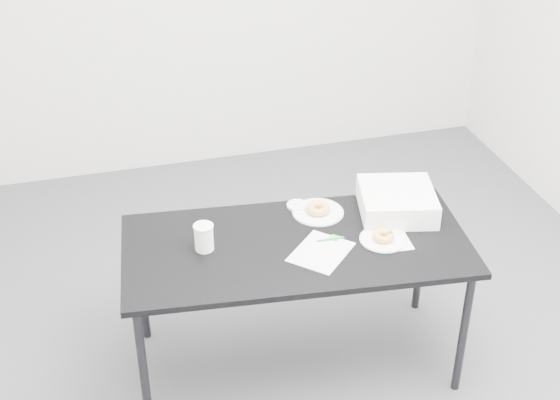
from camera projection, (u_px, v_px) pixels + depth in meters
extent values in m
plane|color=#47474C|center=(281.00, 347.00, 3.82)|extent=(4.00, 4.00, 0.00)
cube|color=black|center=(296.00, 246.00, 3.39)|extent=(1.57, 0.86, 0.03)
cylinder|color=black|center=(143.00, 370.00, 3.23)|extent=(0.04, 0.04, 0.66)
cylinder|color=black|center=(141.00, 283.00, 3.72)|extent=(0.04, 0.04, 0.66)
cylinder|color=black|center=(463.00, 333.00, 3.42)|extent=(0.04, 0.04, 0.66)
cylinder|color=black|center=(421.00, 255.00, 3.92)|extent=(0.04, 0.04, 0.66)
cube|color=white|center=(321.00, 252.00, 3.33)|extent=(0.33, 0.33, 0.00)
cube|color=green|center=(335.00, 238.00, 3.41)|extent=(0.06, 0.06, 0.00)
cylinder|color=#0B7B47|center=(331.00, 239.00, 3.40)|extent=(0.12, 0.01, 0.01)
cube|color=white|center=(393.00, 242.00, 3.39)|extent=(0.15, 0.15, 0.00)
cylinder|color=white|center=(383.00, 239.00, 3.40)|extent=(0.21, 0.21, 0.01)
torus|color=gold|center=(384.00, 236.00, 3.39)|extent=(0.12, 0.12, 0.03)
cylinder|color=white|center=(318.00, 212.00, 3.59)|extent=(0.24, 0.24, 0.01)
torus|color=gold|center=(318.00, 208.00, 3.58)|extent=(0.13, 0.13, 0.04)
cylinder|color=white|center=(204.00, 237.00, 3.31)|extent=(0.08, 0.08, 0.12)
cylinder|color=white|center=(297.00, 205.00, 3.64)|extent=(0.10, 0.10, 0.01)
cube|color=white|center=(397.00, 201.00, 3.57)|extent=(0.40, 0.40, 0.11)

